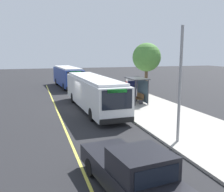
# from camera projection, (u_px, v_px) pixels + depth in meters

# --- Properties ---
(ground_plane) EXTENTS (120.00, 120.00, 0.00)m
(ground_plane) POSITION_uv_depth(u_px,v_px,m) (81.00, 108.00, 23.63)
(ground_plane) COLOR #232326
(sidewalk_curb) EXTENTS (44.00, 6.40, 0.15)m
(sidewalk_curb) POSITION_uv_depth(u_px,v_px,m) (141.00, 104.00, 25.36)
(sidewalk_curb) COLOR #A8A399
(sidewalk_curb) RESTS_ON ground_plane
(lane_stripe_center) EXTENTS (36.00, 0.14, 0.01)m
(lane_stripe_center) POSITION_uv_depth(u_px,v_px,m) (57.00, 110.00, 22.99)
(lane_stripe_center) COLOR #E0D64C
(lane_stripe_center) RESTS_ON ground_plane
(transit_bus_main) EXTENTS (12.57, 3.02, 2.95)m
(transit_bus_main) POSITION_uv_depth(u_px,v_px,m) (93.00, 92.00, 23.03)
(transit_bus_main) COLOR white
(transit_bus_main) RESTS_ON ground_plane
(transit_bus_second) EXTENTS (10.60, 3.28, 2.95)m
(transit_bus_second) POSITION_uv_depth(u_px,v_px,m) (68.00, 76.00, 37.75)
(transit_bus_second) COLOR navy
(transit_bus_second) RESTS_ON ground_plane
(pickup_truck) EXTENTS (5.61, 2.67, 1.85)m
(pickup_truck) POSITION_uv_depth(u_px,v_px,m) (131.00, 171.00, 9.38)
(pickup_truck) COLOR black
(pickup_truck) RESTS_ON ground_plane
(bus_shelter) EXTENTS (2.90, 1.60, 2.48)m
(bus_shelter) POSITION_uv_depth(u_px,v_px,m) (137.00, 85.00, 25.43)
(bus_shelter) COLOR #333338
(bus_shelter) RESTS_ON sidewalk_curb
(waiting_bench) EXTENTS (1.60, 0.48, 0.95)m
(waiting_bench) POSITION_uv_depth(u_px,v_px,m) (139.00, 98.00, 25.48)
(waiting_bench) COLOR brown
(waiting_bench) RESTS_ON sidewalk_curb
(route_sign_post) EXTENTS (0.44, 0.08, 2.80)m
(route_sign_post) POSITION_uv_depth(u_px,v_px,m) (127.00, 90.00, 21.54)
(route_sign_post) COLOR #333338
(route_sign_post) RESTS_ON sidewalk_curb
(pedestrian_commuter) EXTENTS (0.24, 0.40, 1.69)m
(pedestrian_commuter) POSITION_uv_depth(u_px,v_px,m) (128.00, 96.00, 23.67)
(pedestrian_commuter) COLOR #282D47
(pedestrian_commuter) RESTS_ON sidewalk_curb
(street_tree_near_shelter) EXTENTS (3.24, 3.24, 6.02)m
(street_tree_near_shelter) POSITION_uv_depth(u_px,v_px,m) (147.00, 57.00, 29.19)
(street_tree_near_shelter) COLOR brown
(street_tree_near_shelter) RESTS_ON sidewalk_curb
(utility_pole) EXTENTS (0.16, 0.16, 6.40)m
(utility_pole) POSITION_uv_depth(u_px,v_px,m) (180.00, 85.00, 14.03)
(utility_pole) COLOR gray
(utility_pole) RESTS_ON sidewalk_curb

